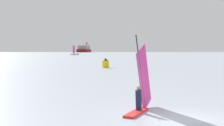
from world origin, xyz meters
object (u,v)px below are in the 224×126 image
Objects in this scene: cargo_ship at (85,49)px; small_sailboat at (75,54)px; windsurfer at (141,92)px; channel_buoy at (105,63)px.

cargo_ship is 637.85m from small_sailboat.
cargo_ship is (-242.31, 824.08, 7.21)m from windsurfer.
small_sailboat is (-61.95, 169.41, 0.04)m from channel_buoy.
cargo_ship reaches higher than small_sailboat.
channel_buoy is (-10.48, 39.90, -0.21)m from windsurfer.
channel_buoy is 0.22× the size of small_sailboat.
small_sailboat is (169.88, -614.77, -7.39)m from cargo_ship.
small_sailboat reaches higher than windsurfer.
channel_buoy is at bearing -151.67° from windsurfer.
windsurfer is at bearing -136.78° from small_sailboat.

